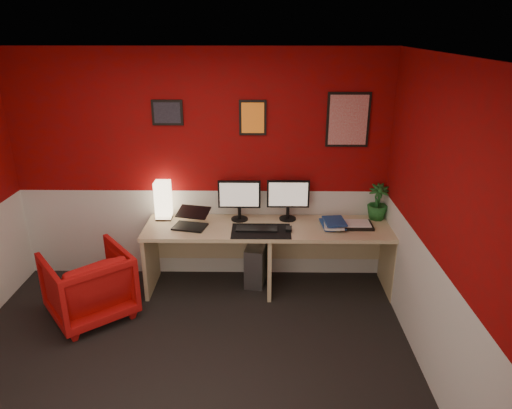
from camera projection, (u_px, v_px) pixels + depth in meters
name	position (u px, v px, depth m)	size (l,w,h in m)	color
ground	(181.00, 376.00, 3.84)	(4.00, 3.50, 0.01)	black
ceiling	(158.00, 57.00, 2.95)	(4.00, 3.50, 0.01)	white
wall_back	(201.00, 169.00, 5.03)	(4.00, 0.01, 2.50)	#950606
wall_right	(449.00, 240.00, 3.37)	(0.01, 3.50, 2.50)	#950606
wainscot_back	(203.00, 233.00, 5.29)	(4.00, 0.01, 1.00)	silver
wainscot_right	(434.00, 327.00, 3.64)	(0.01, 3.50, 1.00)	silver
desk	(269.00, 258.00, 5.01)	(2.60, 0.65, 0.73)	tan
shoji_lamp	(163.00, 201.00, 5.01)	(0.16, 0.16, 0.40)	#FFE5B2
laptop	(189.00, 218.00, 4.82)	(0.33, 0.23, 0.22)	black
monitor_left	(239.00, 194.00, 4.95)	(0.45, 0.06, 0.58)	black
monitor_right	(288.00, 194.00, 4.96)	(0.45, 0.06, 0.58)	black
desk_mat	(261.00, 231.00, 4.76)	(0.60, 0.38, 0.01)	black
keyboard	(257.00, 229.00, 4.79)	(0.42, 0.14, 0.02)	black
mouse	(289.00, 229.00, 4.77)	(0.06, 0.10, 0.03)	black
book_bottom	(322.00, 225.00, 4.88)	(0.23, 0.31, 0.03)	navy
book_middle	(324.00, 224.00, 4.84)	(0.20, 0.28, 0.02)	silver
book_top	(324.00, 222.00, 4.83)	(0.21, 0.28, 0.03)	navy
zen_tray	(355.00, 225.00, 4.88)	(0.35, 0.25, 0.03)	black
potted_plant	(378.00, 202.00, 5.01)	(0.22, 0.22, 0.39)	#19591E
pc_tower	(257.00, 262.00, 5.21)	(0.20, 0.45, 0.45)	#99999E
armchair	(89.00, 285.00, 4.54)	(0.73, 0.75, 0.68)	#B21715
art_left	(167.00, 113.00, 4.80)	(0.32, 0.02, 0.26)	black
art_center	(253.00, 118.00, 4.81)	(0.28, 0.02, 0.36)	orange
art_right	(348.00, 120.00, 4.80)	(0.44, 0.02, 0.56)	red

